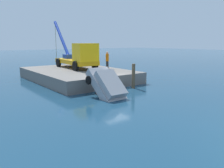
{
  "coord_description": "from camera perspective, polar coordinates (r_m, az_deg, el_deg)",
  "views": [
    {
      "loc": [
        15.14,
        -11.58,
        4.03
      ],
      "look_at": [
        0.85,
        -0.68,
        0.66
      ],
      "focal_mm": 36.37,
      "sensor_mm": 36.0,
      "label": 1
    }
  ],
  "objects": [
    {
      "name": "salvaged_car",
      "position": [
        16.46,
        -0.63,
        -1.33
      ],
      "size": [
        3.63,
        2.01,
        3.25
      ],
      "color": "#99999E",
      "rests_on": "ground"
    },
    {
      "name": "piling_near",
      "position": [
        17.51,
        -3.7,
        -0.12
      ],
      "size": [
        0.29,
        0.29,
        1.55
      ],
      "primitive_type": "cylinder",
      "color": "#513930",
      "rests_on": "ground"
    },
    {
      "name": "crane_truck",
      "position": [
        25.15,
        -8.4,
        6.94
      ],
      "size": [
        10.9,
        2.88,
        5.69
      ],
      "color": "orange",
      "rests_on": "dock"
    },
    {
      "name": "dock",
      "position": [
        24.49,
        -8.71,
        2.32
      ],
      "size": [
        12.14,
        8.47,
        1.1
      ],
      "primitive_type": "cube",
      "color": "slate",
      "rests_on": "ground"
    },
    {
      "name": "ground",
      "position": [
        19.49,
        0.07,
        -1.32
      ],
      "size": [
        200.0,
        200.0,
        0.0
      ],
      "primitive_type": "plane",
      "color": "navy"
    },
    {
      "name": "piling_mid",
      "position": [
        19.88,
        5.4,
        2.01
      ],
      "size": [
        0.3,
        0.3,
        2.14
      ],
      "primitive_type": "cylinder",
      "color": "brown",
      "rests_on": "ground"
    },
    {
      "name": "dock_worker",
      "position": [
        25.01,
        -1.2,
        6.09
      ],
      "size": [
        0.34,
        0.34,
        1.86
      ],
      "color": "#272727",
      "rests_on": "dock"
    }
  ]
}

